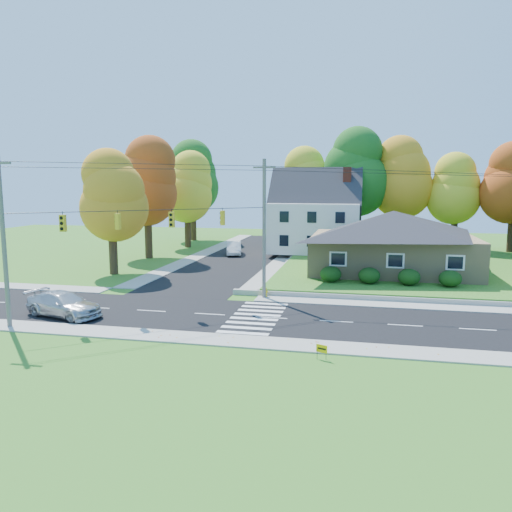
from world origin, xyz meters
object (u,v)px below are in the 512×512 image
at_px(silver_sedan, 64,304).
at_px(white_car, 234,248).
at_px(fire_hydrant, 265,293).
at_px(ranch_house, 392,240).

bearing_deg(silver_sedan, white_car, 8.73).
height_order(silver_sedan, fire_hydrant, silver_sedan).
height_order(ranch_house, white_car, ranch_house).
bearing_deg(silver_sedan, fire_hydrant, -39.65).
distance_m(ranch_house, fire_hydrant, 14.46).
bearing_deg(white_car, ranch_house, -45.23).
bearing_deg(white_car, fire_hydrant, -83.85).
height_order(white_car, fire_hydrant, white_car).
height_order(ranch_house, silver_sedan, ranch_house).
bearing_deg(ranch_house, silver_sedan, -138.55).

